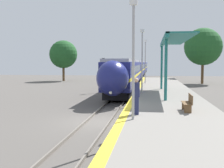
% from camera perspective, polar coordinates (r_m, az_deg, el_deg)
% --- Properties ---
extents(ground_plane, '(120.00, 120.00, 0.00)m').
position_cam_1_polar(ground_plane, '(17.03, -2.81, -7.76)').
color(ground_plane, '#56514C').
extents(rail_left, '(0.08, 90.00, 0.15)m').
position_cam_1_polar(rail_left, '(17.17, -5.19, -7.42)').
color(rail_left, slate).
rests_on(rail_left, ground_plane).
extents(rail_right, '(0.08, 90.00, 0.15)m').
position_cam_1_polar(rail_right, '(16.90, -0.39, -7.59)').
color(rail_right, slate).
rests_on(rail_right, ground_plane).
extents(train, '(2.77, 84.77, 3.92)m').
position_cam_1_polar(train, '(63.52, 5.26, 3.17)').
color(train, black).
rests_on(train, ground_plane).
extents(platform_right, '(5.18, 64.00, 1.04)m').
position_cam_1_polar(platform_right, '(16.67, 11.73, -6.30)').
color(platform_right, gray).
rests_on(platform_right, ground_plane).
extents(platform_bench, '(0.44, 1.50, 0.89)m').
position_cam_1_polar(platform_bench, '(15.23, 15.23, -3.61)').
color(platform_bench, brown).
rests_on(platform_bench, platform_right).
extents(person_waiting, '(0.36, 0.24, 1.80)m').
position_cam_1_polar(person_waiting, '(13.74, 4.90, -2.32)').
color(person_waiting, navy).
rests_on(person_waiting, platform_right).
extents(railway_signal, '(0.28, 0.28, 4.11)m').
position_cam_1_polar(railway_signal, '(33.49, -1.75, 2.59)').
color(railway_signal, '#59595E').
rests_on(railway_signal, ground_plane).
extents(lamppost_near, '(0.36, 0.20, 5.29)m').
position_cam_1_polar(lamppost_near, '(12.47, 4.37, 6.59)').
color(lamppost_near, '#9E9EA3').
rests_on(lamppost_near, platform_right).
extents(lamppost_mid, '(0.36, 0.20, 5.29)m').
position_cam_1_polar(lamppost_mid, '(23.49, 6.14, 5.55)').
color(lamppost_mid, '#9E9EA3').
rests_on(lamppost_mid, platform_right).
extents(lamppost_far, '(0.36, 0.20, 5.29)m').
position_cam_1_polar(lamppost_far, '(34.52, 6.78, 5.17)').
color(lamppost_far, '#9E9EA3').
rests_on(lamppost_far, platform_right).
extents(station_canopy, '(2.02, 11.31, 4.44)m').
position_cam_1_polar(station_canopy, '(23.30, 11.88, 8.21)').
color(station_canopy, '#1E6B66').
rests_on(station_canopy, platform_right).
extents(background_tree_left, '(5.35, 5.35, 7.83)m').
position_cam_1_polar(background_tree_left, '(55.15, -9.87, 5.95)').
color(background_tree_left, brown).
rests_on(background_tree_left, ground_plane).
extents(background_tree_right, '(6.24, 6.24, 9.35)m').
position_cam_1_polar(background_tree_right, '(49.64, 18.01, 7.22)').
color(background_tree_right, brown).
rests_on(background_tree_right, ground_plane).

